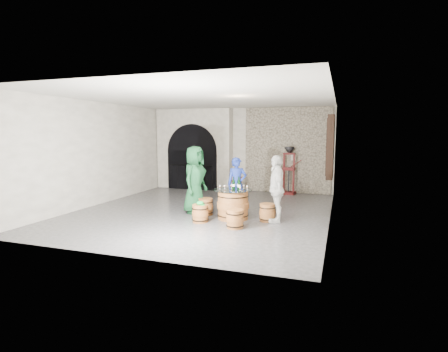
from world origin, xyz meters
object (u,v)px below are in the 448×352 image
(barrel_stool_far, at_px, (236,204))
(barrel_stool_right, at_px, (267,212))
(wine_bottle_right, at_px, (239,184))
(person_blue, at_px, (237,184))
(barrel_stool_near_right, at_px, (235,219))
(barrel_table, at_px, (233,204))
(wine_bottle_center, at_px, (239,185))
(person_green, at_px, (195,180))
(side_barrel, at_px, (236,186))
(person_white, at_px, (276,189))
(corking_press, at_px, (289,167))
(barrel_stool_left, at_px, (206,207))
(wine_bottle_left, at_px, (234,184))
(barrel_stool_near_left, at_px, (200,213))

(barrel_stool_far, relative_size, barrel_stool_right, 1.00)
(wine_bottle_right, bearing_deg, person_blue, 109.13)
(barrel_stool_near_right, distance_m, wine_bottle_right, 1.23)
(barrel_table, distance_m, wine_bottle_center, 0.55)
(barrel_stool_far, distance_m, person_green, 1.38)
(person_blue, xyz_separation_m, wine_bottle_right, (0.29, -0.85, 0.14))
(barrel_stool_far, bearing_deg, person_green, -153.23)
(barrel_table, bearing_deg, wine_bottle_center, -0.12)
(barrel_stool_right, bearing_deg, side_barrel, 118.54)
(person_white, xyz_separation_m, corking_press, (-0.29, 4.20, 0.17))
(barrel_stool_left, bearing_deg, side_barrel, 91.80)
(wine_bottle_left, distance_m, corking_press, 4.30)
(barrel_stool_near_right, relative_size, person_blue, 0.29)
(barrel_stool_near_right, xyz_separation_m, wine_bottle_center, (-0.15, 0.84, 0.69))
(barrel_table, xyz_separation_m, corking_press, (0.83, 4.28, 0.63))
(barrel_stool_near_right, bearing_deg, wine_bottle_right, 101.64)
(barrel_stool_right, relative_size, wine_bottle_left, 1.38)
(wine_bottle_center, bearing_deg, barrel_stool_near_left, -145.61)
(wine_bottle_right, distance_m, side_barrel, 3.55)
(barrel_table, xyz_separation_m, wine_bottle_right, (0.10, 0.15, 0.52))
(barrel_stool_far, relative_size, person_blue, 0.29)
(barrel_stool_right, bearing_deg, person_green, 172.26)
(barrel_stool_left, distance_m, person_blue, 1.15)
(corking_press, bearing_deg, side_barrel, -148.24)
(corking_press, bearing_deg, person_blue, -99.21)
(wine_bottle_center, bearing_deg, barrel_stool_right, 4.82)
(wine_bottle_center, distance_m, corking_press, 4.33)
(barrel_table, relative_size, barrel_stool_far, 2.27)
(person_green, relative_size, wine_bottle_center, 5.78)
(barrel_stool_far, xyz_separation_m, wine_bottle_left, (0.17, -0.83, 0.69))
(person_green, height_order, person_white, person_green)
(side_barrel, bearing_deg, wine_bottle_right, -72.20)
(barrel_stool_near_left, distance_m, person_white, 2.02)
(barrel_stool_left, relative_size, corking_press, 0.26)
(person_white, xyz_separation_m, wine_bottle_center, (-0.95, -0.08, 0.07))
(barrel_stool_far, height_order, person_white, person_white)
(wine_bottle_left, distance_m, side_barrel, 3.61)
(barrel_stool_right, distance_m, person_green, 2.26)
(barrel_stool_right, height_order, barrel_stool_near_left, same)
(barrel_table, bearing_deg, person_white, 3.92)
(barrel_stool_near_left, relative_size, side_barrel, 0.67)
(corking_press, bearing_deg, barrel_stool_near_right, -87.76)
(wine_bottle_right, distance_m, corking_press, 4.19)
(barrel_stool_right, bearing_deg, barrel_stool_far, 142.33)
(barrel_stool_right, relative_size, barrel_stool_near_right, 1.00)
(barrel_stool_far, xyz_separation_m, side_barrel, (-0.80, 2.60, 0.11))
(wine_bottle_center, height_order, side_barrel, wine_bottle_center)
(barrel_stool_near_right, height_order, person_green, person_green)
(person_blue, xyz_separation_m, person_white, (1.30, -0.92, 0.07))
(barrel_stool_left, xyz_separation_m, wine_bottle_left, (0.86, -0.19, 0.69))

